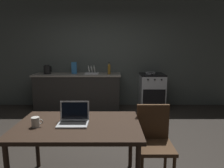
{
  "coord_description": "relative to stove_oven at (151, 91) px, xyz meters",
  "views": [
    {
      "loc": [
        0.25,
        -2.91,
        1.55
      ],
      "look_at": [
        0.26,
        0.64,
        0.9
      ],
      "focal_mm": 32.51,
      "sensor_mm": 36.0,
      "label": 1
    }
  ],
  "objects": [
    {
      "name": "kitchen_counter",
      "position": [
        -1.88,
        0.0,
        0.0
      ],
      "size": [
        2.16,
        0.64,
        0.89
      ],
      "color": "#282623",
      "rests_on": "ground_plane"
    },
    {
      "name": "chair",
      "position": [
        -0.53,
        -2.86,
        0.06
      ],
      "size": [
        0.4,
        0.4,
        0.89
      ],
      "rotation": [
        0.0,
        0.0,
        -0.17
      ],
      "color": "#4C331E",
      "rests_on": "ground_plane"
    },
    {
      "name": "laptop",
      "position": [
        -1.43,
        -2.97,
        0.33
      ],
      "size": [
        0.32,
        0.25,
        0.23
      ],
      "rotation": [
        0.0,
        0.0,
        -0.22
      ],
      "color": "silver",
      "rests_on": "dining_table"
    },
    {
      "name": "frying_pan",
      "position": [
        -0.05,
        -0.03,
        0.47
      ],
      "size": [
        0.25,
        0.42,
        0.05
      ],
      "color": "gray",
      "rests_on": "stove_oven"
    },
    {
      "name": "coffee_mug",
      "position": [
        -1.81,
        -3.06,
        0.34
      ],
      "size": [
        0.12,
        0.08,
        0.1
      ],
      "color": "silver",
      "rests_on": "dining_table"
    },
    {
      "name": "cereal_box",
      "position": [
        -1.97,
        0.02,
        0.59
      ],
      "size": [
        0.13,
        0.05,
        0.29
      ],
      "color": "#3372B2",
      "rests_on": "kitchen_counter"
    },
    {
      "name": "dining_table",
      "position": [
        -1.38,
        -2.98,
        0.22
      ],
      "size": [
        1.33,
        0.86,
        0.74
      ],
      "color": "#332319",
      "rests_on": "ground_plane"
    },
    {
      "name": "bottle",
      "position": [
        -1.09,
        -0.05,
        0.59
      ],
      "size": [
        0.07,
        0.07,
        0.29
      ],
      "color": "#8C601E",
      "rests_on": "kitchen_counter"
    },
    {
      "name": "ground_plane",
      "position": [
        -1.26,
        -2.14,
        -0.45
      ],
      "size": [
        12.0,
        12.0,
        0.0
      ],
      "primitive_type": "plane",
      "color": "#2D2823"
    },
    {
      "name": "electric_kettle",
      "position": [
        -2.64,
        0.0,
        0.55
      ],
      "size": [
        0.2,
        0.18,
        0.22
      ],
      "color": "black",
      "rests_on": "kitchen_counter"
    },
    {
      "name": "dish_rack",
      "position": [
        -1.52,
        0.0,
        0.49
      ],
      "size": [
        0.34,
        0.26,
        0.21
      ],
      "color": "silver",
      "rests_on": "kitchen_counter"
    },
    {
      "name": "back_wall",
      "position": [
        -0.96,
        0.35,
        0.92
      ],
      "size": [
        6.4,
        0.1,
        2.74
      ],
      "primitive_type": "cube",
      "color": "#4B514D",
      "rests_on": "ground_plane"
    },
    {
      "name": "stove_oven",
      "position": [
        0.0,
        0.0,
        0.0
      ],
      "size": [
        0.6,
        0.62,
        0.89
      ],
      "color": "#B7BABF",
      "rests_on": "ground_plane"
    }
  ]
}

